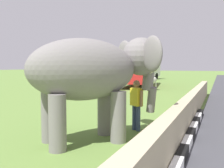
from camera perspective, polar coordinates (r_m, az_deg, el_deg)
barrier_parapet at (r=6.18m, az=12.88°, el=-11.21°), size 28.00×0.36×1.00m
elephant at (r=7.14m, az=-3.72°, el=2.83°), size 3.90×3.75×2.99m
person_handler at (r=8.38m, az=5.49°, el=-4.13°), size 0.45×0.58×1.66m
bus_red at (r=26.47m, az=5.54°, el=3.99°), size 9.30×3.98×3.50m
bus_white at (r=38.85m, az=6.83°, el=4.00°), size 8.44×3.84×3.50m
cow_near at (r=22.10m, az=8.76°, el=0.80°), size 1.92×1.04×1.23m
hill_east at (r=66.64m, az=-4.75°, el=2.26°), size 31.05×24.84×10.85m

